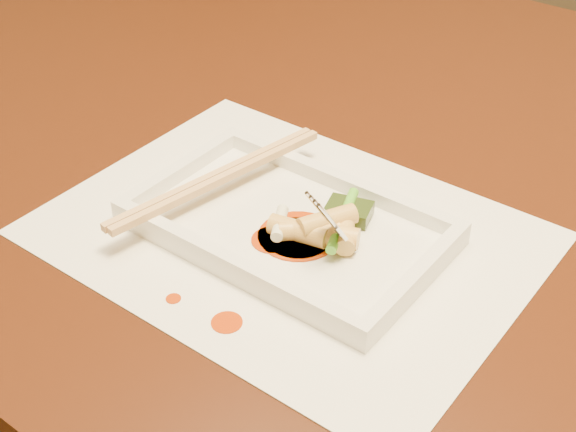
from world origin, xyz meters
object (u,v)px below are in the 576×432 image
Objects in this scene: fork at (375,171)px; table at (314,196)px; chopstick_a at (214,176)px; placemat at (288,234)px; plate_base at (288,229)px.

table is at bearing 136.48° from fork.
chopstick_a is 1.64× the size of fork.
table is 10.00× the size of fork.
table is 6.11× the size of chopstick_a.
fork is (0.17, -0.16, 0.18)m from table.
plate_base is at bearing 180.00° from placemat.
plate_base is (-0.00, 0.00, 0.00)m from placemat.
chopstick_a is (0.02, -0.18, 0.13)m from table.
plate_base is 1.14× the size of chopstick_a.
chopstick_a is (-0.08, 0.00, 0.03)m from placemat.
table is 5.38× the size of plate_base.
table is 3.50× the size of placemat.
fork is at bearing 14.42° from placemat.
plate_base is (0.10, -0.18, 0.11)m from table.
fork is (0.07, 0.02, 0.08)m from placemat.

